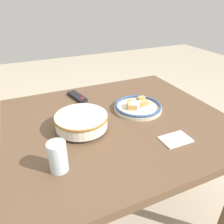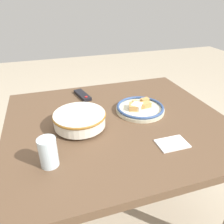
{
  "view_description": "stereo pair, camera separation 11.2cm",
  "coord_description": "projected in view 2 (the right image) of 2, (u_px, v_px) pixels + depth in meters",
  "views": [
    {
      "loc": [
        -0.43,
        -0.88,
        1.3
      ],
      "look_at": [
        -0.02,
        0.02,
        0.76
      ],
      "focal_mm": 35.0,
      "sensor_mm": 36.0,
      "label": 1
    },
    {
      "loc": [
        -0.32,
        -0.92,
        1.3
      ],
      "look_at": [
        -0.02,
        0.02,
        0.76
      ],
      "focal_mm": 35.0,
      "sensor_mm": 36.0,
      "label": 2
    }
  ],
  "objects": [
    {
      "name": "folded_napkin",
      "position": [
        172.0,
        144.0,
        0.95
      ],
      "size": [
        0.13,
        0.09,
        0.01
      ],
      "color": "white",
      "rests_on": "dining_table"
    },
    {
      "name": "drinking_glass",
      "position": [
        48.0,
        152.0,
        0.81
      ],
      "size": [
        0.07,
        0.07,
        0.12
      ],
      "color": "silver",
      "rests_on": "dining_table"
    },
    {
      "name": "food_plate",
      "position": [
        140.0,
        108.0,
        1.21
      ],
      "size": [
        0.27,
        0.27,
        0.05
      ],
      "color": "beige",
      "rests_on": "dining_table"
    },
    {
      "name": "tv_remote",
      "position": [
        82.0,
        95.0,
        1.38
      ],
      "size": [
        0.09,
        0.17,
        0.02
      ],
      "rotation": [
        0.0,
        0.0,
        3.37
      ],
      "color": "black",
      "rests_on": "dining_table"
    },
    {
      "name": "noodle_bowl",
      "position": [
        80.0,
        119.0,
        1.05
      ],
      "size": [
        0.26,
        0.26,
        0.08
      ],
      "color": "silver",
      "rests_on": "dining_table"
    },
    {
      "name": "ground_plane",
      "position": [
        116.0,
        210.0,
        1.48
      ],
      "size": [
        8.0,
        8.0,
        0.0
      ],
      "primitive_type": "plane",
      "color": "#B7A88E"
    },
    {
      "name": "dining_table",
      "position": [
        117.0,
        133.0,
        1.18
      ],
      "size": [
        1.12,
        0.98,
        0.72
      ],
      "color": "brown",
      "rests_on": "ground_plane"
    }
  ]
}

